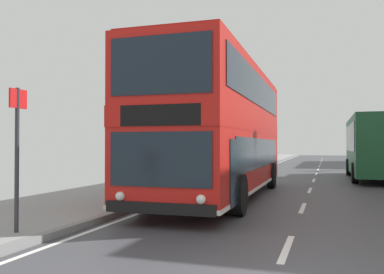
{
  "coord_description": "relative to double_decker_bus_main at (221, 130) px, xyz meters",
  "views": [
    {
      "loc": [
        0.68,
        -4.66,
        1.76
      ],
      "look_at": [
        -3.37,
        7.71,
        2.01
      ],
      "focal_mm": 38.9,
      "sensor_mm": 36.0,
      "label": 1
    }
  ],
  "objects": [
    {
      "name": "background_bus_far_lane",
      "position": [
        5.76,
        9.76,
        -0.55
      ],
      "size": [
        2.71,
        9.21,
        3.16
      ],
      "color": "#19512D",
      "rests_on": "ground"
    },
    {
      "name": "bus_stop_sign_near",
      "position": [
        -2.12,
        -7.19,
        -0.48
      ],
      "size": [
        0.08,
        0.44,
        2.69
      ],
      "color": "#2D2D33",
      "rests_on": "ground"
    },
    {
      "name": "double_decker_bus_main",
      "position": [
        0.0,
        0.0,
        0.0
      ],
      "size": [
        2.87,
        11.3,
        4.34
      ],
      "color": "red",
      "rests_on": "ground"
    }
  ]
}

